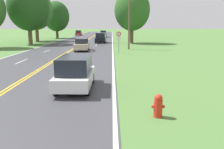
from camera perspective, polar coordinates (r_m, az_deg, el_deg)
name	(u,v)px	position (r m, az deg, el deg)	size (l,w,h in m)	color
fire_hydrant	(159,106)	(9.12, 11.30, -7.34)	(0.49, 0.33, 0.89)	red
traffic_sign	(120,37)	(28.24, 1.89, 9.03)	(0.60, 0.10, 2.65)	gray
utility_pole_midground	(130,19)	(33.60, 4.42, 13.09)	(1.80, 0.24, 7.95)	brown
tree_behind_sign	(37,10)	(52.86, -17.64, 14.48)	(6.89, 6.89, 10.27)	brown
tree_mid_treeline	(58,16)	(62.45, -12.96, 13.46)	(6.41, 6.41, 9.12)	brown
tree_right_cluster	(133,10)	(44.84, 5.13, 15.16)	(6.47, 6.47, 9.73)	brown
tree_far_back	(29,7)	(44.86, -19.24, 15.06)	(7.05, 7.05, 10.45)	brown
car_white_van_nearest	(76,72)	(12.89, -8.57, 0.57)	(1.80, 4.11, 1.77)	black
car_champagne_sedan_approaching	(83,45)	(32.00, -7.01, 7.16)	(1.92, 4.31, 1.63)	black
car_black_van_mid_near	(102,38)	(45.69, -2.44, 8.84)	(2.10, 4.23, 1.90)	black
car_dark_blue_suv_mid_far	(104,34)	(65.64, -1.83, 9.78)	(1.72, 4.37, 1.86)	black
car_red_hatchback_receding	(80,33)	(77.03, -7.77, 9.90)	(1.81, 3.56, 1.65)	black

